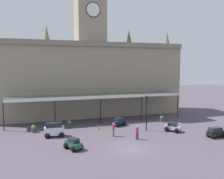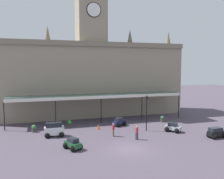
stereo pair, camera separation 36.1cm
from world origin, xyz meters
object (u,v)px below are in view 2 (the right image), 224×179
Objects in this scene: car_green_sedan at (73,144)px; planter_forecourt_centre at (70,124)px; victorian_lamppost at (147,109)px; car_navy_sedan at (119,122)px; traffic_cone at (98,127)px; planter_near_kerb at (162,119)px; car_silver_sedan at (173,128)px; car_white_van at (54,130)px; pedestrian_beside_cars at (137,132)px; pedestrian_near_entrance at (113,129)px; car_black_estate at (216,133)px; planter_by_canopy at (34,128)px.

planter_forecourt_centre is at bearing 84.66° from car_green_sedan.
car_green_sedan is 0.47× the size of victorian_lamppost.
traffic_cone is (-3.39, -1.02, -0.14)m from car_navy_sedan.
planter_near_kerb reaches higher than traffic_cone.
planter_forecourt_centre is at bearing 151.96° from victorian_lamppost.
car_silver_sedan is at bearing -24.07° from traffic_cone.
car_white_van is 1.09× the size of car_green_sedan.
car_green_sedan and car_silver_sedan have the same top height.
victorian_lamppost is at bearing 49.10° from pedestrian_beside_cars.
planter_near_kerb is at bearing 40.04° from victorian_lamppost.
planter_forecourt_centre is at bearing 126.31° from pedestrian_near_entrance.
car_silver_sedan is at bearing -104.76° from planter_near_kerb.
planter_near_kerb is at bearing 28.05° from car_green_sedan.
pedestrian_near_entrance is (-11.81, 4.28, 0.34)m from car_black_estate.
pedestrian_beside_cars reaches higher than car_silver_sedan.
planter_forecourt_centre is at bearing 152.71° from car_silver_sedan.
car_navy_sedan is 6.86m from pedestrian_beside_cars.
car_black_estate is at bearing -23.58° from planter_by_canopy.
pedestrian_near_entrance is 7.76m from planter_forecourt_centre.
victorian_lamppost reaches higher than car_black_estate.
car_black_estate is 1.02× the size of car_silver_sedan.
pedestrian_near_entrance is at bearing -16.59° from car_white_van.
car_black_estate is at bearing -32.11° from traffic_cone.
pedestrian_near_entrance is at bearing 177.51° from car_silver_sedan.
planter_by_canopy reaches higher than traffic_cone.
car_black_estate is 3.17× the size of traffic_cone.
car_navy_sedan is (-9.41, 9.06, -0.06)m from car_black_estate.
traffic_cone is 0.76× the size of planter_by_canopy.
car_white_van is 2.53× the size of planter_forecourt_centre.
pedestrian_beside_cars reaches higher than traffic_cone.
planter_near_kerb is at bearing -5.13° from planter_forecourt_centre.
car_silver_sedan is 5.51m from planter_near_kerb.
traffic_cone is at bearing -34.73° from planter_forecourt_centre.
pedestrian_near_entrance is at bearing -27.86° from planter_by_canopy.
pedestrian_near_entrance is 1.74× the size of planter_by_canopy.
pedestrian_near_entrance is at bearing -53.69° from planter_forecourt_centre.
pedestrian_near_entrance is (7.02, -2.09, 0.10)m from car_white_van.
pedestrian_near_entrance is at bearing -152.65° from planter_near_kerb.
pedestrian_beside_cars reaches higher than car_navy_sedan.
victorian_lamppost is at bearing 155.04° from car_silver_sedan.
car_silver_sedan is (5.81, -5.13, 0.00)m from car_navy_sedan.
car_green_sedan is 17.07m from planter_near_kerb.
car_navy_sedan is 11.84m from planter_by_canopy.
planter_forecourt_centre is (2.44, 4.15, -0.32)m from car_white_van.
car_silver_sedan is 2.34× the size of planter_forecourt_centre.
victorian_lamppost reaches higher than planter_by_canopy.
pedestrian_near_entrance is (-2.40, -4.77, 0.41)m from car_navy_sedan.
car_white_van is 5.39m from car_green_sedan.
car_silver_sedan is 14.39m from planter_forecourt_centre.
car_black_estate is 2.39× the size of planter_near_kerb.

